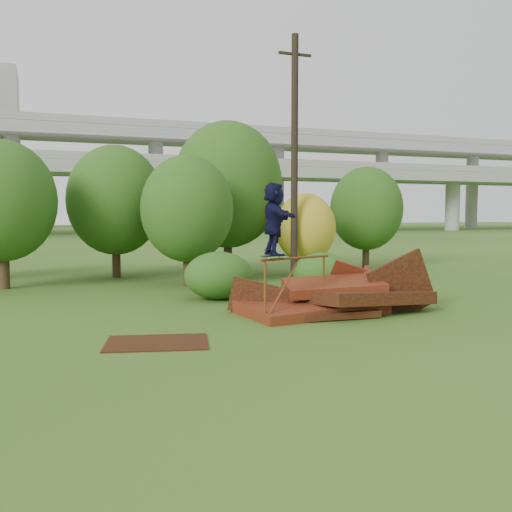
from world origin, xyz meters
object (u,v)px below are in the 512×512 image
object	(u,v)px
scrap_pile	(336,299)
utility_pole	(294,157)
flat_plate	(157,343)
skater	(274,219)

from	to	relation	value
scrap_pile	utility_pole	world-z (taller)	utility_pole
flat_plate	utility_pole	xyz separation A→B (m)	(7.40, 9.21, 4.95)
scrap_pile	utility_pole	bearing A→B (deg)	74.15
skater	flat_plate	size ratio (longest dim) A/B	0.85
flat_plate	utility_pole	distance (m)	12.81
skater	utility_pole	size ratio (longest dim) A/B	0.18
skater	utility_pole	distance (m)	9.32
skater	utility_pole	xyz separation A→B (m)	(4.21, 7.97, 2.37)
scrap_pile	skater	distance (m)	3.18
skater	flat_plate	bearing A→B (deg)	114.86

